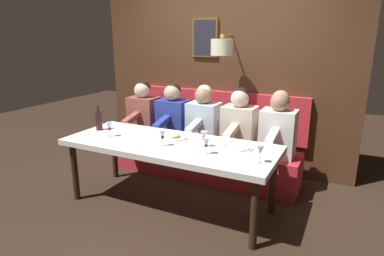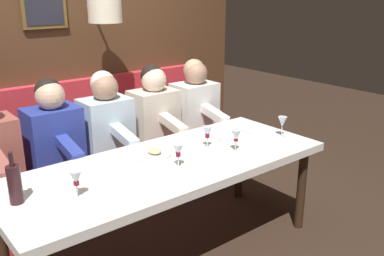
{
  "view_description": "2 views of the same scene",
  "coord_description": "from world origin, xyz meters",
  "px_view_note": "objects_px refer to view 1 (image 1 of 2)",
  "views": [
    {
      "loc": [
        -2.88,
        -1.7,
        1.84
      ],
      "look_at": [
        0.05,
        -0.25,
        0.92
      ],
      "focal_mm": 30.87,
      "sensor_mm": 36.0,
      "label": 1
    },
    {
      "loc": [
        -2.22,
        1.59,
        1.87
      ],
      "look_at": [
        0.05,
        -0.25,
        0.92
      ],
      "focal_mm": 40.08,
      "sensor_mm": 36.0,
      "label": 2
    }
  ],
  "objects_px": {
    "wine_glass_0": "(206,143)",
    "diner_nearest": "(278,127)",
    "wine_glass_4": "(204,136)",
    "diner_near": "(239,122)",
    "dining_table": "(169,148)",
    "wine_glass_1": "(109,127)",
    "diner_middle": "(203,118)",
    "wine_glass_2": "(162,135)",
    "diner_farthest": "(143,111)",
    "diner_far": "(173,114)",
    "wine_glass_3": "(260,150)",
    "wine_bottle": "(99,121)"
  },
  "relations": [
    {
      "from": "diner_farthest",
      "to": "wine_glass_4",
      "type": "bearing_deg",
      "value": -122.49
    },
    {
      "from": "diner_near",
      "to": "wine_glass_2",
      "type": "bearing_deg",
      "value": 154.01
    },
    {
      "from": "diner_middle",
      "to": "wine_glass_4",
      "type": "relative_size",
      "value": 4.82
    },
    {
      "from": "wine_glass_2",
      "to": "diner_far",
      "type": "bearing_deg",
      "value": 24.0
    },
    {
      "from": "wine_glass_0",
      "to": "wine_glass_4",
      "type": "bearing_deg",
      "value": 30.32
    },
    {
      "from": "wine_glass_2",
      "to": "wine_bottle",
      "type": "bearing_deg",
      "value": 80.33
    },
    {
      "from": "wine_glass_0",
      "to": "wine_bottle",
      "type": "height_order",
      "value": "wine_bottle"
    },
    {
      "from": "dining_table",
      "to": "diner_far",
      "type": "height_order",
      "value": "diner_far"
    },
    {
      "from": "diner_far",
      "to": "wine_glass_1",
      "type": "bearing_deg",
      "value": 165.21
    },
    {
      "from": "diner_farthest",
      "to": "wine_glass_4",
      "type": "distance_m",
      "value": 1.56
    },
    {
      "from": "diner_near",
      "to": "wine_glass_4",
      "type": "relative_size",
      "value": 4.82
    },
    {
      "from": "wine_bottle",
      "to": "wine_glass_0",
      "type": "bearing_deg",
      "value": -97.42
    },
    {
      "from": "diner_far",
      "to": "wine_glass_2",
      "type": "bearing_deg",
      "value": -156.0
    },
    {
      "from": "diner_far",
      "to": "diner_farthest",
      "type": "relative_size",
      "value": 1.0
    },
    {
      "from": "wine_glass_0",
      "to": "diner_nearest",
      "type": "bearing_deg",
      "value": -24.15
    },
    {
      "from": "diner_near",
      "to": "diner_nearest",
      "type": "bearing_deg",
      "value": -90.0
    },
    {
      "from": "wine_glass_4",
      "to": "wine_glass_0",
      "type": "bearing_deg",
      "value": -149.68
    },
    {
      "from": "diner_near",
      "to": "wine_glass_0",
      "type": "relative_size",
      "value": 4.82
    },
    {
      "from": "wine_glass_1",
      "to": "wine_bottle",
      "type": "height_order",
      "value": "wine_bottle"
    },
    {
      "from": "wine_glass_4",
      "to": "diner_near",
      "type": "bearing_deg",
      "value": -6.36
    },
    {
      "from": "diner_farthest",
      "to": "wine_glass_0",
      "type": "height_order",
      "value": "diner_farthest"
    },
    {
      "from": "diner_far",
      "to": "wine_glass_4",
      "type": "bearing_deg",
      "value": -134.98
    },
    {
      "from": "diner_nearest",
      "to": "wine_bottle",
      "type": "distance_m",
      "value": 2.13
    },
    {
      "from": "wine_glass_2",
      "to": "wine_glass_3",
      "type": "bearing_deg",
      "value": -91.18
    },
    {
      "from": "diner_nearest",
      "to": "diner_far",
      "type": "relative_size",
      "value": 1.0
    },
    {
      "from": "diner_nearest",
      "to": "diner_middle",
      "type": "height_order",
      "value": "same"
    },
    {
      "from": "diner_far",
      "to": "wine_bottle",
      "type": "relative_size",
      "value": 2.64
    },
    {
      "from": "diner_nearest",
      "to": "diner_farthest",
      "type": "xyz_separation_m",
      "value": [
        0.0,
        1.89,
        0.0
      ]
    },
    {
      "from": "dining_table",
      "to": "diner_near",
      "type": "xyz_separation_m",
      "value": [
        0.88,
        -0.48,
        0.14
      ]
    },
    {
      "from": "diner_nearest",
      "to": "wine_glass_4",
      "type": "xyz_separation_m",
      "value": [
        -0.84,
        0.57,
        0.04
      ]
    },
    {
      "from": "wine_glass_1",
      "to": "diner_far",
      "type": "bearing_deg",
      "value": -14.79
    },
    {
      "from": "diner_far",
      "to": "diner_near",
      "type": "bearing_deg",
      "value": -90.0
    },
    {
      "from": "wine_glass_0",
      "to": "diner_middle",
      "type": "bearing_deg",
      "value": 25.97
    },
    {
      "from": "diner_nearest",
      "to": "wine_glass_0",
      "type": "distance_m",
      "value": 1.13
    },
    {
      "from": "diner_middle",
      "to": "diner_farthest",
      "type": "distance_m",
      "value": 0.93
    },
    {
      "from": "diner_nearest",
      "to": "wine_glass_3",
      "type": "xyz_separation_m",
      "value": [
        -1.02,
        -0.06,
        0.04
      ]
    },
    {
      "from": "wine_glass_2",
      "to": "wine_bottle",
      "type": "relative_size",
      "value": 0.55
    },
    {
      "from": "diner_middle",
      "to": "diner_farthest",
      "type": "xyz_separation_m",
      "value": [
        0.0,
        0.93,
        0.0
      ]
    },
    {
      "from": "diner_middle",
      "to": "wine_glass_2",
      "type": "xyz_separation_m",
      "value": [
        -1.0,
        0.0,
        0.04
      ]
    },
    {
      "from": "diner_nearest",
      "to": "wine_glass_1",
      "type": "height_order",
      "value": "diner_nearest"
    },
    {
      "from": "wine_glass_1",
      "to": "wine_glass_4",
      "type": "relative_size",
      "value": 1.0
    },
    {
      "from": "diner_farthest",
      "to": "wine_glass_2",
      "type": "relative_size",
      "value": 4.82
    },
    {
      "from": "wine_glass_2",
      "to": "wine_bottle",
      "type": "xyz_separation_m",
      "value": [
        0.17,
        0.99,
        0.0
      ]
    },
    {
      "from": "wine_bottle",
      "to": "diner_far",
      "type": "bearing_deg",
      "value": -33.34
    },
    {
      "from": "diner_nearest",
      "to": "wine_glass_2",
      "type": "relative_size",
      "value": 4.82
    },
    {
      "from": "dining_table",
      "to": "diner_near",
      "type": "relative_size",
      "value": 2.91
    },
    {
      "from": "diner_farthest",
      "to": "wine_bottle",
      "type": "height_order",
      "value": "diner_farthest"
    },
    {
      "from": "diner_near",
      "to": "wine_glass_2",
      "type": "xyz_separation_m",
      "value": [
        -1.0,
        0.49,
        0.04
      ]
    },
    {
      "from": "diner_near",
      "to": "diner_farthest",
      "type": "bearing_deg",
      "value": 90.0
    },
    {
      "from": "wine_glass_4",
      "to": "wine_glass_3",
      "type": "bearing_deg",
      "value": -106.19
    }
  ]
}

